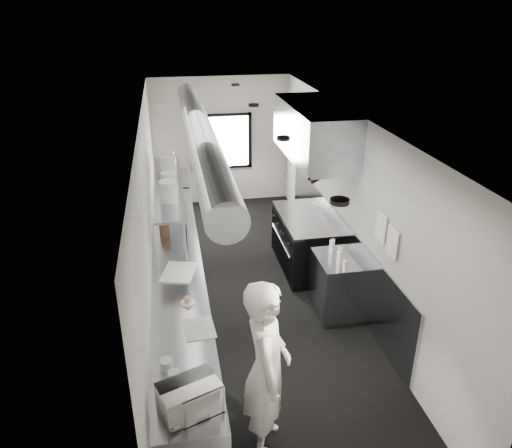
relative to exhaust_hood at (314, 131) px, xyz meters
name	(u,v)px	position (x,y,z in m)	size (l,w,h in m)	color
floor	(253,293)	(-1.10, -0.70, -2.39)	(3.00, 8.00, 0.01)	black
ceiling	(252,118)	(-1.10, -0.70, 0.41)	(3.00, 8.00, 0.01)	silver
wall_back	(221,141)	(-1.10, 3.30, -0.99)	(3.00, 0.02, 2.80)	#B7B3AD
wall_front	(345,424)	(-1.10, -4.70, -0.99)	(3.00, 0.02, 2.80)	#B7B3AD
wall_left	(149,220)	(-2.60, -0.70, -0.99)	(0.02, 8.00, 2.80)	#B7B3AD
wall_right	(349,206)	(0.40, -0.70, -0.99)	(0.02, 8.00, 2.80)	#B7B3AD
wall_cladding	(338,246)	(0.38, -0.40, -1.84)	(0.03, 5.50, 1.10)	#979AA5
hvac_duct	(199,131)	(-1.80, -0.30, 0.16)	(0.40, 0.40, 6.40)	#92959A
service_window	(221,142)	(-1.10, 3.26, -0.99)	(1.36, 0.05, 1.25)	white
exhaust_hood	(314,131)	(0.00, 0.00, 0.00)	(0.81, 2.20, 0.88)	#979AA5
prep_counter	(179,293)	(-2.25, -1.20, -1.94)	(0.70, 6.00, 0.90)	#979AA5
pass_shelf	(169,186)	(-2.29, 0.30, -0.86)	(0.45, 3.00, 0.68)	#979AA5
range	(305,242)	(-0.06, 0.00, -1.92)	(0.88, 1.60, 0.94)	black
bottle_station	(338,285)	(0.05, -1.40, -1.94)	(0.65, 0.80, 0.90)	#979AA5
far_work_table	(172,198)	(-2.25, 2.50, -1.94)	(0.70, 1.20, 0.90)	#979AA5
notice_sheet_a	(381,227)	(0.37, -1.90, -0.79)	(0.02, 0.28, 0.38)	white
notice_sheet_b	(392,242)	(0.37, -2.25, -0.84)	(0.02, 0.28, 0.38)	white
line_cook	(267,369)	(-1.46, -3.54, -1.41)	(0.71, 0.47, 1.96)	silver
microwave	(190,398)	(-2.22, -3.86, -1.34)	(0.49, 0.37, 0.29)	white
deli_tub_a	(174,376)	(-2.35, -3.44, -1.45)	(0.13, 0.13, 0.09)	#B2B9AA
deli_tub_b	(166,364)	(-2.42, -3.26, -1.44)	(0.13, 0.13, 0.09)	#B2B9AA
newspaper	(199,328)	(-2.05, -2.68, -1.49)	(0.33, 0.42, 0.01)	silver
small_plate	(188,303)	(-2.15, -2.15, -1.48)	(0.18, 0.18, 0.01)	silver
pastry	(187,299)	(-2.15, -2.15, -1.43)	(0.09, 0.09, 0.09)	tan
cutting_board	(179,272)	(-2.23, -1.39, -1.48)	(0.41, 0.55, 0.02)	silver
knife_block	(164,226)	(-2.40, -0.14, -1.36)	(0.11, 0.24, 0.26)	#54361D
plate_stack_a	(168,191)	(-2.30, -0.44, -0.67)	(0.26, 0.26, 0.30)	silver
plate_stack_b	(169,183)	(-2.27, -0.11, -0.66)	(0.25, 0.25, 0.32)	silver
plate_stack_c	(168,167)	(-2.27, 0.61, -0.64)	(0.26, 0.26, 0.37)	silver
plate_stack_d	(168,161)	(-2.28, 0.97, -0.64)	(0.23, 0.23, 0.35)	silver
squeeze_bottle_a	(345,265)	(-0.01, -1.75, -1.41)	(0.05, 0.05, 0.16)	silver
squeeze_bottle_b	(339,257)	(-0.02, -1.55, -1.39)	(0.07, 0.07, 0.20)	silver
squeeze_bottle_c	(340,253)	(0.04, -1.40, -1.40)	(0.06, 0.06, 0.17)	silver
squeeze_bottle_d	(332,246)	(-0.02, -1.20, -1.39)	(0.06, 0.06, 0.19)	silver
squeeze_bottle_e	(333,245)	(0.03, -1.13, -1.41)	(0.06, 0.06, 0.17)	silver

